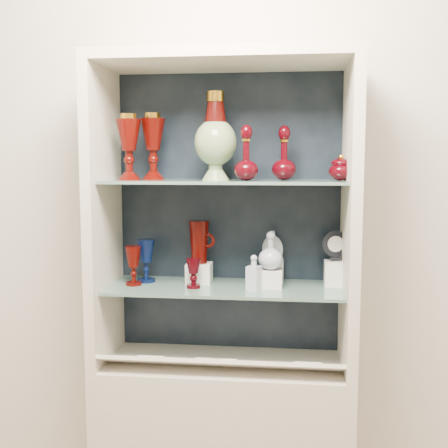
# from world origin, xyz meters

# --- Properties ---
(wall_back) EXTENTS (3.50, 0.02, 2.80)m
(wall_back) POSITION_xyz_m (0.00, 1.75, 1.40)
(wall_back) COLOR silver
(wall_back) RESTS_ON ground
(cabinet_back_panel) EXTENTS (0.98, 0.02, 1.15)m
(cabinet_back_panel) POSITION_xyz_m (0.00, 1.72, 1.32)
(cabinet_back_panel) COLOR black
(cabinet_back_panel) RESTS_ON cabinet_base
(cabinet_side_left) EXTENTS (0.04, 0.40, 1.15)m
(cabinet_side_left) POSITION_xyz_m (-0.48, 1.53, 1.32)
(cabinet_side_left) COLOR beige
(cabinet_side_left) RESTS_ON cabinet_base
(cabinet_side_right) EXTENTS (0.04, 0.40, 1.15)m
(cabinet_side_right) POSITION_xyz_m (0.48, 1.53, 1.32)
(cabinet_side_right) COLOR beige
(cabinet_side_right) RESTS_ON cabinet_base
(cabinet_top_cap) EXTENTS (1.00, 0.40, 0.04)m
(cabinet_top_cap) POSITION_xyz_m (0.00, 1.53, 1.92)
(cabinet_top_cap) COLOR beige
(cabinet_top_cap) RESTS_ON cabinet_side_left
(shelf_lower) EXTENTS (0.92, 0.34, 0.01)m
(shelf_lower) POSITION_xyz_m (0.00, 1.55, 1.04)
(shelf_lower) COLOR slate
(shelf_lower) RESTS_ON cabinet_side_left
(shelf_upper) EXTENTS (0.92, 0.34, 0.01)m
(shelf_upper) POSITION_xyz_m (0.00, 1.55, 1.46)
(shelf_upper) COLOR slate
(shelf_upper) RESTS_ON cabinet_side_left
(label_ledge) EXTENTS (0.92, 0.17, 0.09)m
(label_ledge) POSITION_xyz_m (0.00, 1.42, 0.78)
(label_ledge) COLOR beige
(label_ledge) RESTS_ON cabinet_base
(label_card_0) EXTENTS (0.10, 0.06, 0.03)m
(label_card_0) POSITION_xyz_m (0.01, 1.42, 0.80)
(label_card_0) COLOR white
(label_card_0) RESTS_ON label_ledge
(label_card_1) EXTENTS (0.10, 0.06, 0.03)m
(label_card_1) POSITION_xyz_m (0.33, 1.42, 0.80)
(label_card_1) COLOR white
(label_card_1) RESTS_ON label_ledge
(label_card_2) EXTENTS (0.10, 0.06, 0.03)m
(label_card_2) POSITION_xyz_m (-0.26, 1.42, 0.80)
(label_card_2) COLOR white
(label_card_2) RESTS_ON label_ledge
(label_card_3) EXTENTS (0.10, 0.06, 0.03)m
(label_card_3) POSITION_xyz_m (-0.04, 1.42, 0.80)
(label_card_3) COLOR white
(label_card_3) RESTS_ON label_ledge
(pedestal_lamp_left) EXTENTS (0.10, 0.10, 0.25)m
(pedestal_lamp_left) POSITION_xyz_m (-0.37, 1.52, 1.60)
(pedestal_lamp_left) COLOR #480804
(pedestal_lamp_left) RESTS_ON shelf_upper
(pedestal_lamp_right) EXTENTS (0.10, 0.10, 0.26)m
(pedestal_lamp_right) POSITION_xyz_m (-0.29, 1.58, 1.60)
(pedestal_lamp_right) COLOR #480804
(pedestal_lamp_right) RESTS_ON shelf_upper
(enamel_urn) EXTENTS (0.17, 0.17, 0.34)m
(enamel_urn) POSITION_xyz_m (-0.03, 1.54, 1.64)
(enamel_urn) COLOR #103F28
(enamel_urn) RESTS_ON shelf_upper
(ruby_decanter_a) EXTENTS (0.11, 0.11, 0.23)m
(ruby_decanter_a) POSITION_xyz_m (0.09, 1.49, 1.59)
(ruby_decanter_a) COLOR #3C0006
(ruby_decanter_a) RESTS_ON shelf_upper
(ruby_decanter_b) EXTENTS (0.12, 0.12, 0.22)m
(ruby_decanter_b) POSITION_xyz_m (0.23, 1.57, 1.58)
(ruby_decanter_b) COLOR #3C0006
(ruby_decanter_b) RESTS_ON shelf_upper
(lidded_bowl) EXTENTS (0.10, 0.10, 0.10)m
(lidded_bowl) POSITION_xyz_m (0.44, 1.53, 1.52)
(lidded_bowl) COLOR #3C0006
(lidded_bowl) RESTS_ON shelf_upper
(cobalt_goblet) EXTENTS (0.09, 0.09, 0.18)m
(cobalt_goblet) POSITION_xyz_m (-0.33, 1.59, 1.14)
(cobalt_goblet) COLOR #0B1742
(cobalt_goblet) RESTS_ON shelf_lower
(ruby_goblet_tall) EXTENTS (0.06, 0.06, 0.16)m
(ruby_goblet_tall) POSITION_xyz_m (-0.36, 1.53, 1.13)
(ruby_goblet_tall) COLOR #480804
(ruby_goblet_tall) RESTS_ON shelf_lower
(ruby_goblet_small) EXTENTS (0.06, 0.06, 0.11)m
(ruby_goblet_small) POSITION_xyz_m (-0.12, 1.51, 1.11)
(ruby_goblet_small) COLOR #3C0006
(ruby_goblet_small) RESTS_ON shelf_lower
(riser_ruby_pitcher) EXTENTS (0.10, 0.10, 0.08)m
(riser_ruby_pitcher) POSITION_xyz_m (-0.11, 1.61, 1.09)
(riser_ruby_pitcher) COLOR silver
(riser_ruby_pitcher) RESTS_ON shelf_lower
(ruby_pitcher) EXTENTS (0.15, 0.12, 0.17)m
(ruby_pitcher) POSITION_xyz_m (-0.11, 1.61, 1.22)
(ruby_pitcher) COLOR #480804
(ruby_pitcher) RESTS_ON riser_ruby_pitcher
(clear_square_bottle) EXTENTS (0.06, 0.06, 0.14)m
(clear_square_bottle) POSITION_xyz_m (0.12, 1.49, 1.12)
(clear_square_bottle) COLOR #A3ADBE
(clear_square_bottle) RESTS_ON shelf_lower
(riser_flat_flask) EXTENTS (0.09, 0.09, 0.09)m
(riser_flat_flask) POSITION_xyz_m (0.19, 1.65, 1.09)
(riser_flat_flask) COLOR silver
(riser_flat_flask) RESTS_ON shelf_lower
(flat_flask) EXTENTS (0.10, 0.06, 0.13)m
(flat_flask) POSITION_xyz_m (0.19, 1.65, 1.20)
(flat_flask) COLOR #ABB8BE
(flat_flask) RESTS_ON riser_flat_flask
(riser_clear_round_decanter) EXTENTS (0.09, 0.09, 0.07)m
(riser_clear_round_decanter) POSITION_xyz_m (0.18, 1.55, 1.08)
(riser_clear_round_decanter) COLOR silver
(riser_clear_round_decanter) RESTS_ON shelf_lower
(clear_round_decanter) EXTENTS (0.11, 0.11, 0.14)m
(clear_round_decanter) POSITION_xyz_m (0.18, 1.55, 1.19)
(clear_round_decanter) COLOR #A3ADBE
(clear_round_decanter) RESTS_ON riser_clear_round_decanter
(riser_cameo_medallion) EXTENTS (0.08, 0.08, 0.10)m
(riser_cameo_medallion) POSITION_xyz_m (0.43, 1.61, 1.10)
(riser_cameo_medallion) COLOR silver
(riser_cameo_medallion) RESTS_ON shelf_lower
(cameo_medallion) EXTENTS (0.11, 0.06, 0.12)m
(cameo_medallion) POSITION_xyz_m (0.43, 1.61, 1.21)
(cameo_medallion) COLOR black
(cameo_medallion) RESTS_ON riser_cameo_medallion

